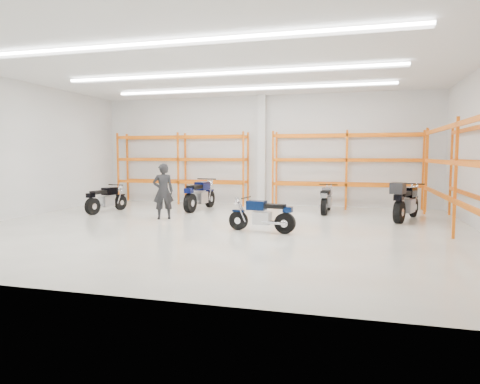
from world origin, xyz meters
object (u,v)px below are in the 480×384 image
(motorcycle_back_a, at_px, (105,200))
(motorcycle_back_c, at_px, (326,200))
(motorcycle_main, at_px, (264,216))
(motorcycle_back_b, at_px, (199,196))
(standing_man, at_px, (163,191))
(structural_column, at_px, (262,150))
(motorcycle_back_d, at_px, (405,202))

(motorcycle_back_a, distance_m, motorcycle_back_c, 7.91)
(motorcycle_back_a, bearing_deg, motorcycle_main, -20.30)
(motorcycle_back_b, bearing_deg, motorcycle_back_a, -153.78)
(standing_man, bearing_deg, motorcycle_main, 128.43)
(motorcycle_main, xyz_separation_m, structural_column, (-1.37, 6.13, 1.82))
(motorcycle_main, bearing_deg, standing_man, 158.08)
(motorcycle_back_b, height_order, motorcycle_back_d, motorcycle_back_d)
(standing_man, relative_size, structural_column, 0.40)
(structural_column, bearing_deg, motorcycle_back_b, -129.47)
(motorcycle_back_d, bearing_deg, standing_man, -168.03)
(motorcycle_back_a, bearing_deg, standing_man, -18.04)
(motorcycle_back_a, distance_m, motorcycle_back_b, 3.37)
(motorcycle_back_a, relative_size, standing_man, 1.11)
(motorcycle_back_b, bearing_deg, standing_man, -98.36)
(standing_man, bearing_deg, motorcycle_back_c, 179.82)
(standing_man, distance_m, structural_column, 5.36)
(motorcycle_back_b, distance_m, motorcycle_back_d, 7.19)
(motorcycle_back_b, height_order, motorcycle_back_c, motorcycle_back_b)
(motorcycle_main, relative_size, motorcycle_back_b, 0.80)
(motorcycle_back_c, height_order, motorcycle_back_d, motorcycle_back_d)
(motorcycle_main, xyz_separation_m, motorcycle_back_a, (-6.30, 2.33, 0.03))
(motorcycle_main, distance_m, motorcycle_back_b, 5.03)
(motorcycle_back_c, bearing_deg, motorcycle_back_a, -165.75)
(motorcycle_back_a, relative_size, motorcycle_back_d, 0.85)
(motorcycle_back_b, xyz_separation_m, motorcycle_back_c, (4.65, 0.46, -0.08))
(motorcycle_main, height_order, standing_man, standing_man)
(motorcycle_main, distance_m, structural_column, 6.54)
(motorcycle_back_a, height_order, motorcycle_back_d, motorcycle_back_d)
(motorcycle_main, xyz_separation_m, motorcycle_back_c, (1.37, 4.28, 0.03))
(standing_man, xyz_separation_m, structural_column, (2.25, 4.67, 1.35))
(motorcycle_back_c, relative_size, structural_column, 0.45)
(motorcycle_main, xyz_separation_m, standing_man, (-3.62, 1.46, 0.47))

